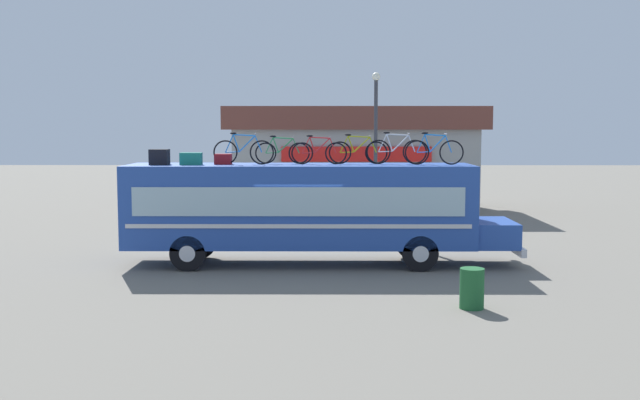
{
  "coord_description": "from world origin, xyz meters",
  "views": [
    {
      "loc": [
        0.76,
        -22.33,
        4.11
      ],
      "look_at": [
        0.61,
        0.0,
        1.95
      ],
      "focal_mm": 42.16,
      "sensor_mm": 36.0,
      "label": 1
    }
  ],
  "objects_px": {
    "rooftop_bicycle_1": "(243,151)",
    "trash_bin": "(472,288)",
    "rooftop_bicycle_6": "(434,151)",
    "street_lamp": "(376,142)",
    "luggage_bag_3": "(223,159)",
    "bus": "(306,207)",
    "rooftop_bicycle_4": "(358,151)",
    "rooftop_bicycle_5": "(397,151)",
    "luggage_bag_2": "(191,159)",
    "rooftop_bicycle_3": "(319,152)",
    "rooftop_bicycle_2": "(282,152)",
    "luggage_bag_1": "(159,157)"
  },
  "relations": [
    {
      "from": "rooftop_bicycle_6",
      "to": "street_lamp",
      "type": "relative_size",
      "value": 0.28
    },
    {
      "from": "rooftop_bicycle_1",
      "to": "street_lamp",
      "type": "xyz_separation_m",
      "value": [
        4.33,
        6.01,
        0.17
      ]
    },
    {
      "from": "bus",
      "to": "rooftop_bicycle_6",
      "type": "height_order",
      "value": "rooftop_bicycle_6"
    },
    {
      "from": "rooftop_bicycle_4",
      "to": "rooftop_bicycle_5",
      "type": "distance_m",
      "value": 1.16
    },
    {
      "from": "luggage_bag_1",
      "to": "rooftop_bicycle_5",
      "type": "height_order",
      "value": "rooftop_bicycle_5"
    },
    {
      "from": "rooftop_bicycle_6",
      "to": "street_lamp",
      "type": "xyz_separation_m",
      "value": [
        -1.32,
        6.06,
        0.16
      ]
    },
    {
      "from": "luggage_bag_2",
      "to": "rooftop_bicycle_4",
      "type": "relative_size",
      "value": 0.35
    },
    {
      "from": "luggage_bag_3",
      "to": "rooftop_bicycle_6",
      "type": "relative_size",
      "value": 0.28
    },
    {
      "from": "luggage_bag_1",
      "to": "rooftop_bicycle_1",
      "type": "xyz_separation_m",
      "value": [
        2.48,
        0.11,
        0.17
      ]
    },
    {
      "from": "rooftop_bicycle_2",
      "to": "rooftop_bicycle_4",
      "type": "bearing_deg",
      "value": -1.39
    },
    {
      "from": "luggage_bag_1",
      "to": "rooftop_bicycle_5",
      "type": "bearing_deg",
      "value": 3.73
    },
    {
      "from": "bus",
      "to": "rooftop_bicycle_2",
      "type": "height_order",
      "value": "rooftop_bicycle_2"
    },
    {
      "from": "rooftop_bicycle_1",
      "to": "rooftop_bicycle_6",
      "type": "relative_size",
      "value": 1.03
    },
    {
      "from": "rooftop_bicycle_4",
      "to": "rooftop_bicycle_3",
      "type": "bearing_deg",
      "value": -171.05
    },
    {
      "from": "luggage_bag_1",
      "to": "rooftop_bicycle_1",
      "type": "distance_m",
      "value": 2.48
    },
    {
      "from": "trash_bin",
      "to": "rooftop_bicycle_2",
      "type": "bearing_deg",
      "value": 127.97
    },
    {
      "from": "rooftop_bicycle_1",
      "to": "rooftop_bicycle_3",
      "type": "xyz_separation_m",
      "value": [
        2.24,
        0.23,
        -0.03
      ]
    },
    {
      "from": "rooftop_bicycle_3",
      "to": "street_lamp",
      "type": "height_order",
      "value": "street_lamp"
    },
    {
      "from": "luggage_bag_2",
      "to": "rooftop_bicycle_4",
      "type": "xyz_separation_m",
      "value": [
        4.94,
        0.62,
        0.2
      ]
    },
    {
      "from": "rooftop_bicycle_1",
      "to": "trash_bin",
      "type": "distance_m",
      "value": 8.48
    },
    {
      "from": "luggage_bag_3",
      "to": "rooftop_bicycle_3",
      "type": "height_order",
      "value": "rooftop_bicycle_3"
    },
    {
      "from": "luggage_bag_2",
      "to": "rooftop_bicycle_3",
      "type": "distance_m",
      "value": 3.79
    },
    {
      "from": "rooftop_bicycle_2",
      "to": "rooftop_bicycle_6",
      "type": "distance_m",
      "value": 4.55
    },
    {
      "from": "street_lamp",
      "to": "rooftop_bicycle_6",
      "type": "bearing_deg",
      "value": -77.69
    },
    {
      "from": "rooftop_bicycle_5",
      "to": "rooftop_bicycle_4",
      "type": "bearing_deg",
      "value": 176.98
    },
    {
      "from": "rooftop_bicycle_2",
      "to": "trash_bin",
      "type": "xyz_separation_m",
      "value": [
        4.64,
        -5.94,
        -2.91
      ]
    },
    {
      "from": "rooftop_bicycle_3",
      "to": "street_lamp",
      "type": "bearing_deg",
      "value": 70.17
    },
    {
      "from": "luggage_bag_3",
      "to": "street_lamp",
      "type": "relative_size",
      "value": 0.08
    },
    {
      "from": "rooftop_bicycle_1",
      "to": "trash_bin",
      "type": "height_order",
      "value": "rooftop_bicycle_1"
    },
    {
      "from": "rooftop_bicycle_5",
      "to": "luggage_bag_1",
      "type": "bearing_deg",
      "value": -176.27
    },
    {
      "from": "bus",
      "to": "street_lamp",
      "type": "xyz_separation_m",
      "value": [
        2.46,
        5.95,
        1.83
      ]
    },
    {
      "from": "bus",
      "to": "rooftop_bicycle_1",
      "type": "xyz_separation_m",
      "value": [
        -1.86,
        -0.06,
        1.67
      ]
    },
    {
      "from": "luggage_bag_2",
      "to": "rooftop_bicycle_6",
      "type": "distance_m",
      "value": 7.18
    },
    {
      "from": "bus",
      "to": "rooftop_bicycle_3",
      "type": "distance_m",
      "value": 1.69
    },
    {
      "from": "bus",
      "to": "trash_bin",
      "type": "relative_size",
      "value": 12.58
    },
    {
      "from": "street_lamp",
      "to": "rooftop_bicycle_2",
      "type": "bearing_deg",
      "value": -119.99
    },
    {
      "from": "rooftop_bicycle_4",
      "to": "rooftop_bicycle_6",
      "type": "bearing_deg",
      "value": -11.66
    },
    {
      "from": "bus",
      "to": "rooftop_bicycle_5",
      "type": "height_order",
      "value": "rooftop_bicycle_5"
    },
    {
      "from": "rooftop_bicycle_3",
      "to": "bus",
      "type": "bearing_deg",
      "value": -155.86
    },
    {
      "from": "trash_bin",
      "to": "bus",
      "type": "bearing_deg",
      "value": 125.19
    },
    {
      "from": "rooftop_bicycle_6",
      "to": "rooftop_bicycle_5",
      "type": "bearing_deg",
      "value": 159.6
    },
    {
      "from": "bus",
      "to": "rooftop_bicycle_3",
      "type": "bearing_deg",
      "value": 24.14
    },
    {
      "from": "rooftop_bicycle_5",
      "to": "street_lamp",
      "type": "xyz_separation_m",
      "value": [
        -0.25,
        5.66,
        0.16
      ]
    },
    {
      "from": "bus",
      "to": "rooftop_bicycle_6",
      "type": "bearing_deg",
      "value": -1.6
    },
    {
      "from": "luggage_bag_3",
      "to": "rooftop_bicycle_1",
      "type": "bearing_deg",
      "value": -13.35
    },
    {
      "from": "luggage_bag_3",
      "to": "street_lamp",
      "type": "height_order",
      "value": "street_lamp"
    },
    {
      "from": "luggage_bag_2",
      "to": "rooftop_bicycle_5",
      "type": "distance_m",
      "value": 6.13
    },
    {
      "from": "street_lamp",
      "to": "rooftop_bicycle_1",
      "type": "bearing_deg",
      "value": -125.73
    },
    {
      "from": "rooftop_bicycle_6",
      "to": "rooftop_bicycle_4",
      "type": "bearing_deg",
      "value": 168.34
    },
    {
      "from": "rooftop_bicycle_4",
      "to": "rooftop_bicycle_6",
      "type": "xyz_separation_m",
      "value": [
        2.23,
        -0.46,
        0.02
      ]
    }
  ]
}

